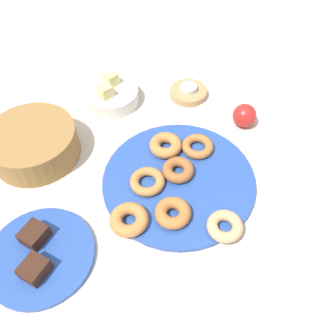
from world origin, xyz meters
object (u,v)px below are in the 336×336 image
Objects in this scene: donut_6 at (129,219)px; melon_chunk_left at (105,91)px; donut_plate at (179,180)px; donut_0 at (166,145)px; tealight at (189,88)px; brownie_far at (34,235)px; melon_chunk_right at (111,79)px; donut_4 at (225,226)px; apple at (244,116)px; donut_3 at (173,213)px; cake_plate at (41,256)px; candle_holder at (188,93)px; fruit_bowl at (112,96)px; donut_1 at (198,146)px; donut_5 at (178,170)px; basket at (34,144)px; brownie_near at (34,269)px; donut_2 at (147,182)px.

melon_chunk_left is (0.34, 0.24, 0.03)m from donut_6.
donut_0 reaches higher than donut_plate.
donut_6 is 1.73× the size of tealight.
brownie_far is 0.62m from tealight.
brownie_far is at bearing -171.15° from melon_chunk_right.
apple is at bearing 8.01° from donut_4.
donut_plate is at bearing 13.88° from donut_3.
melon_chunk_right is (0.55, 0.11, 0.06)m from cake_plate.
melon_chunk_left is at bearing 125.13° from candle_holder.
donut_plate is 10.85× the size of melon_chunk_left.
apple is at bearing -31.45° from brownie_far.
donut_4 is at bearing -171.99° from apple.
donut_plate is 0.17m from donut_6.
donut_3 is 2.39× the size of melon_chunk_left.
donut_1 is at bearing -107.18° from fruit_bowl.
donut_3 is at bearing -133.74° from fruit_bowl.
donut_5 is 0.38m from cake_plate.
melon_chunk_right reaches higher than brownie_far.
donut_5 is at bearing -79.06° from basket.
donut_0 is 0.37× the size of cake_plate.
tealight is at bearing -68.05° from melon_chunk_right.
donut_0 is at bearing -24.93° from brownie_far.
melon_chunk_left reaches higher than donut_4.
donut_plate is 5.76× the size of apple.
brownie_far reaches higher than donut_plate.
donut_5 reaches higher than tealight.
donut_4 is 0.37m from apple.
brownie_near and brownie_far have the same top height.
donut_0 is at bearing 138.30° from apple.
brownie_far is 0.64m from apple.
basket is (0.22, 0.16, 0.01)m from brownie_far.
donut_1 is 0.35m from melon_chunk_right.
donut_2 is at bearing 136.85° from donut_5.
fruit_bowl is at bearing 46.26° from donut_3.
donut_0 is 0.76× the size of candle_holder.
donut_5 is (0.11, 0.16, 0.00)m from donut_4.
melon_chunk_left reaches higher than apple.
melon_chunk_left is at bearing 180.00° from fruit_bowl.
fruit_bowl is (0.52, 0.10, 0.02)m from cake_plate.
melon_chunk_right is at bearing 44.81° from donut_3.
donut_5 is 0.32m from candle_holder.
donut_plate is 4.68× the size of donut_4.
melon_chunk_right reaches higher than fruit_bowl.
donut_4 is at bearing -123.79° from fruit_bowl.
apple is at bearing -22.73° from donut_5.
cake_plate is 6.62× the size of melon_chunk_left.
donut_5 is (0.06, -0.06, 0.00)m from donut_2.
basket is at bearing 165.72° from melon_chunk_right.
apple is (0.03, -0.41, -0.03)m from melon_chunk_right.
basket is at bearing 142.44° from tealight.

